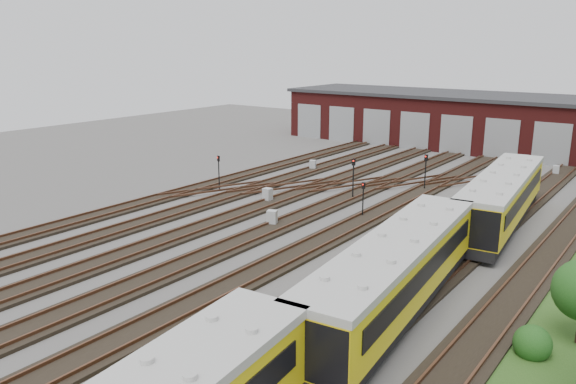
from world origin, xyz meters
The scene contains 14 objects.
ground centered at (0.00, 0.00, 0.00)m, with size 120.00×120.00×0.00m, color #474542.
track_network centered at (-0.17, 0.59, 0.11)m, with size 30.40×70.00×0.33m.
maintenance_shed centered at (-0.01, 39.97, 3.20)m, with size 51.00×12.50×6.35m.
metro_train centered at (10.00, -5.62, 2.05)m, with size 4.55×48.42×3.35m.
signal_mast_0 centered at (-12.51, 6.55, 1.87)m, with size 0.28×0.27×2.92m.
signal_mast_1 centered at (-1.67, 10.61, 2.12)m, with size 0.31×0.29×3.31m.
signal_mast_2 centered at (1.85, 16.65, 2.01)m, with size 0.29×0.27×3.11m.
signal_mast_3 centered at (1.44, 6.68, 1.68)m, with size 0.23×0.22×2.60m.
relay_cabinet_0 centered at (-6.61, 5.83, 0.56)m, with size 0.67×0.56×1.11m, color #B0B3B5.
relay_cabinet_1 centered at (-10.35, 17.70, 0.48)m, with size 0.58×0.48×0.97m, color #B0B3B5.
relay_cabinet_2 centered at (-2.62, 1.33, 0.54)m, with size 0.65×0.54×1.08m, color #B0B3B5.
relay_cabinet_3 centered at (9.55, 29.60, 0.46)m, with size 0.55×0.46×0.92m, color #B0B3B5.
relay_cabinet_4 centered at (8.61, 6.05, 0.48)m, with size 0.57×0.48×0.96m, color #B0B3B5.
bush_0 centered at (16.00, -5.57, 0.75)m, with size 1.50×1.50×1.50m, color #184614.
Camera 1 is at (20.13, -27.48, 12.06)m, focal length 35.00 mm.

